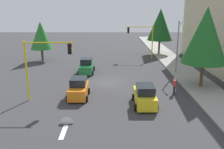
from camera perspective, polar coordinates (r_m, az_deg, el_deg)
ground_plane at (r=29.80m, az=-1.03°, el=-1.73°), size 120.00×120.00×0.00m
sidewalk_kerb at (r=36.01m, az=16.04°, el=0.80°), size 80.00×4.00×0.15m
lane_arrow_near at (r=19.40m, az=-10.64°, el=-11.75°), size 2.40×1.10×1.10m
traffic_signal_far_left at (r=43.06m, az=6.90°, el=8.87°), size 0.36×4.59×5.61m
traffic_signal_near_right at (r=23.78m, az=-15.22°, el=3.43°), size 0.36×4.59×5.75m
street_lamp_curbside at (r=33.55m, az=15.08°, el=7.28°), size 2.15×0.28×7.00m
tree_opposite_side at (r=42.31m, az=-16.05°, el=8.63°), size 3.55×3.55×6.46m
tree_roadside_far at (r=47.46m, az=11.04°, el=11.22°), size 4.61×4.61×8.45m
tree_roadside_near at (r=28.47m, az=20.73°, el=8.41°), size 4.80×4.80×8.81m
car_orange at (r=24.80m, az=-7.71°, el=-3.27°), size 3.64×2.03×1.98m
car_yellow at (r=22.82m, az=7.54°, el=-4.92°), size 4.09×2.06×1.98m
car_green at (r=33.95m, az=-5.87°, el=1.89°), size 3.97×2.05×1.98m
pedestrian_crossing at (r=26.35m, az=14.16°, el=-2.45°), size 0.40×0.24×1.70m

